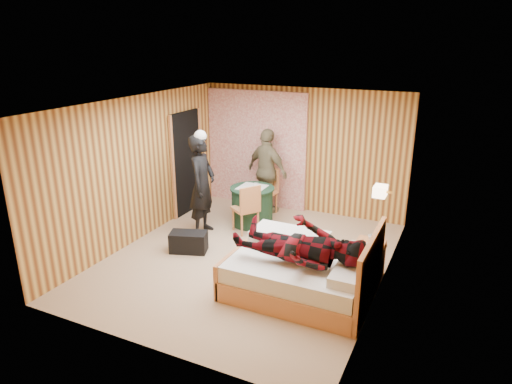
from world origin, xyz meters
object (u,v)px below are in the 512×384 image
at_px(bed, 303,272).
at_px(round_table, 252,205).
at_px(nightstand, 368,261).
at_px(chair_near, 248,206).
at_px(man_on_bed, 300,236).
at_px(duffel_bag, 189,242).
at_px(woman_standing, 202,185).
at_px(chair_far, 267,187).
at_px(wall_lamp, 380,191).
at_px(man_at_table, 267,171).

xyz_separation_m(bed, round_table, (-1.70, 1.90, 0.08)).
relative_size(nightstand, chair_near, 0.64).
bearing_deg(man_on_bed, chair_near, 133.49).
bearing_deg(chair_near, round_table, -130.75).
relative_size(bed, duffel_bag, 3.24).
bearing_deg(woman_standing, duffel_bag, -175.63).
relative_size(nightstand, woman_standing, 0.32).
xyz_separation_m(round_table, woman_standing, (-0.63, -0.74, 0.54)).
relative_size(nightstand, chair_far, 0.63).
bearing_deg(round_table, duffel_bag, -105.93).
relative_size(wall_lamp, duffel_bag, 0.43).
bearing_deg(duffel_bag, wall_lamp, -6.86).
bearing_deg(wall_lamp, man_at_table, 147.36).
relative_size(nightstand, man_at_table, 0.34).
bearing_deg(duffel_bag, round_table, 55.01).
height_order(nightstand, man_on_bed, man_on_bed).
relative_size(round_table, man_on_bed, 0.47).
bearing_deg(man_at_table, nightstand, 163.01).
height_order(nightstand, chair_far, chair_far).
xyz_separation_m(nightstand, man_on_bed, (-0.73, -0.95, 0.65)).
bearing_deg(man_on_bed, woman_standing, 149.56).
relative_size(wall_lamp, nightstand, 0.45).
height_order(bed, nightstand, bed).
bearing_deg(wall_lamp, chair_near, 168.82).
bearing_deg(man_on_bed, bed, 95.49).
height_order(chair_far, chair_near, chair_far).
relative_size(chair_far, man_on_bed, 0.53).
distance_m(nightstand, chair_far, 3.07).
bearing_deg(duffel_bag, chair_near, 44.43).
bearing_deg(round_table, chair_near, -75.13).
bearing_deg(duffel_bag, chair_far, 59.44).
relative_size(duffel_bag, man_on_bed, 0.34).
relative_size(chair_far, woman_standing, 0.51).
bearing_deg(duffel_bag, bed, -28.78).
bearing_deg(bed, wall_lamp, 51.57).
xyz_separation_m(round_table, man_at_table, (-0.00, 0.70, 0.49)).
distance_m(duffel_bag, man_on_bed, 2.37).
xyz_separation_m(wall_lamp, man_at_table, (-2.50, 1.60, -0.44)).
relative_size(bed, chair_far, 2.10).
distance_m(woman_standing, man_at_table, 1.58).
bearing_deg(chair_far, nightstand, -30.28).
bearing_deg(bed, woman_standing, 153.61).
distance_m(wall_lamp, bed, 1.62).
distance_m(bed, man_at_table, 3.16).
height_order(round_table, woman_standing, woman_standing).
height_order(wall_lamp, man_on_bed, man_on_bed).
relative_size(wall_lamp, chair_near, 0.28).
bearing_deg(nightstand, chair_near, 162.34).
xyz_separation_m(woman_standing, man_on_bed, (2.35, -1.38, 0.03)).
bearing_deg(bed, chair_near, 137.19).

